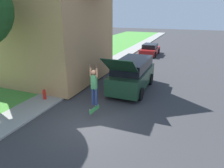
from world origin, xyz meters
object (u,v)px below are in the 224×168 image
Objects in this scene: fire_hydrant at (44,94)px; suv_parked at (132,74)px; skateboarder at (94,85)px; skateboard at (94,109)px; car_down_street at (150,50)px.

suv_parked is at bearing 40.98° from fire_hydrant.
skateboarder is 2.52× the size of skateboard.
skateboard is (0.09, -0.24, -1.19)m from skateboarder.
fire_hydrant reaches higher than skateboard.
car_down_street is 16.63m from skateboard.
fire_hydrant is (-2.94, -15.82, -0.24)m from car_down_street.
skateboard is at bearing -87.51° from car_down_street.
skateboarder is 3.84m from fire_hydrant.
skateboarder is (-0.68, -4.24, 0.59)m from suv_parked.
suv_parked is 6.82× the size of skateboard.
car_down_street is at bearing 92.49° from skateboard.
skateboard is (-0.59, -4.48, -0.61)m from suv_parked.
suv_parked is 4.33m from skateboarder.
skateboarder is at bearing 109.65° from skateboard.
car_down_street is 16.10m from fire_hydrant.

